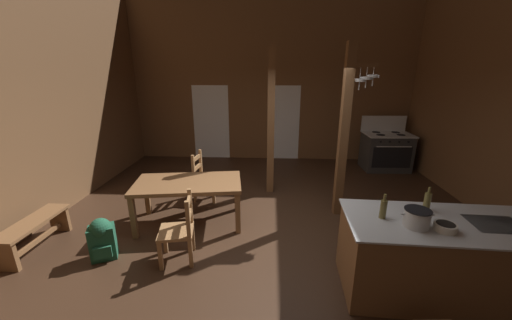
{
  "coord_description": "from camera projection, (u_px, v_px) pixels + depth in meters",
  "views": [
    {
      "loc": [
        -0.01,
        -3.92,
        2.5
      ],
      "look_at": [
        -0.24,
        0.69,
        1.03
      ],
      "focal_mm": 20.33,
      "sensor_mm": 36.0,
      "label": 1
    }
  ],
  "objects": [
    {
      "name": "kitchen_island",
      "position": [
        441.0,
        258.0,
        3.26
      ],
      "size": [
        2.21,
        1.07,
        0.92
      ],
      "color": "brown",
      "rests_on": "ground_plane"
    },
    {
      "name": "support_post_with_pot_rack",
      "position": [
        346.0,
        128.0,
        4.78
      ],
      "size": [
        0.54,
        0.21,
        2.89
      ],
      "color": "brown",
      "rests_on": "ground_plane"
    },
    {
      "name": "bottle_short_on_counter",
      "position": [
        427.0,
        201.0,
        3.34
      ],
      "size": [
        0.07,
        0.07,
        0.29
      ],
      "color": "brown",
      "rests_on": "kitchen_island"
    },
    {
      "name": "ladderback_chair_near_window",
      "position": [
        204.0,
        177.0,
        5.7
      ],
      "size": [
        0.49,
        0.49,
        0.95
      ],
      "color": "#9E7044",
      "rests_on": "ground_plane"
    },
    {
      "name": "glazed_panel_back_right",
      "position": [
        284.0,
        123.0,
        8.08
      ],
      "size": [
        0.84,
        0.01,
        2.05
      ],
      "primitive_type": "cube",
      "color": "white",
      "rests_on": "ground_plane"
    },
    {
      "name": "ladderback_chair_by_post",
      "position": [
        180.0,
        230.0,
        3.84
      ],
      "size": [
        0.51,
        0.51,
        0.95
      ],
      "color": "#9E7044",
      "rests_on": "ground_plane"
    },
    {
      "name": "glazed_door_back_left",
      "position": [
        211.0,
        123.0,
        8.18
      ],
      "size": [
        1.0,
        0.01,
        2.05
      ],
      "primitive_type": "cube",
      "color": "white",
      "rests_on": "ground_plane"
    },
    {
      "name": "stockpot_on_counter",
      "position": [
        417.0,
        218.0,
        3.0
      ],
      "size": [
        0.33,
        0.26,
        0.19
      ],
      "color": "silver",
      "rests_on": "kitchen_island"
    },
    {
      "name": "backpack",
      "position": [
        102.0,
        238.0,
        3.91
      ],
      "size": [
        0.38,
        0.37,
        0.6
      ],
      "color": "#1E5138",
      "rests_on": "ground_plane"
    },
    {
      "name": "wall_back",
      "position": [
        272.0,
        77.0,
        7.79
      ],
      "size": [
        8.28,
        0.14,
        4.54
      ],
      "primitive_type": "cube",
      "color": "brown",
      "rests_on": "ground_plane"
    },
    {
      "name": "stove_range",
      "position": [
        386.0,
        151.0,
        7.38
      ],
      "size": [
        1.16,
        0.85,
        1.32
      ],
      "color": "#313131",
      "rests_on": "ground_plane"
    },
    {
      "name": "bottle_tall_on_counter",
      "position": [
        383.0,
        209.0,
        3.17
      ],
      "size": [
        0.07,
        0.07,
        0.29
      ],
      "color": "brown",
      "rests_on": "kitchen_island"
    },
    {
      "name": "bench_along_left_wall",
      "position": [
        34.0,
        230.0,
        4.13
      ],
      "size": [
        0.37,
        1.11,
        0.44
      ],
      "color": "brown",
      "rests_on": "ground_plane"
    },
    {
      "name": "support_post_center",
      "position": [
        271.0,
        124.0,
        5.75
      ],
      "size": [
        0.14,
        0.14,
        2.89
      ],
      "color": "brown",
      "rests_on": "ground_plane"
    },
    {
      "name": "ground_plane",
      "position": [
        269.0,
        240.0,
        4.51
      ],
      "size": [
        8.28,
        9.04,
        0.1
      ],
      "primitive_type": "cube",
      "color": "#382316"
    },
    {
      "name": "mixing_bowl_on_counter",
      "position": [
        445.0,
        227.0,
        2.94
      ],
      "size": [
        0.21,
        0.21,
        0.08
      ],
      "color": "silver",
      "rests_on": "kitchen_island"
    },
    {
      "name": "dining_table",
      "position": [
        188.0,
        187.0,
        4.72
      ],
      "size": [
        1.81,
        1.13,
        0.74
      ],
      "color": "brown",
      "rests_on": "ground_plane"
    }
  ]
}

